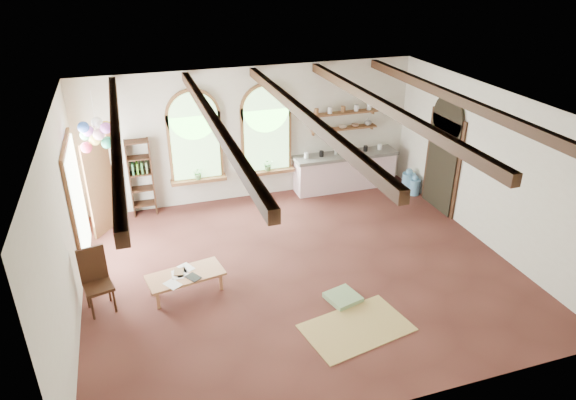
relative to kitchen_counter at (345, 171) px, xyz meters
name	(u,v)px	position (x,y,z in m)	size (l,w,h in m)	color
floor	(301,269)	(-2.30, -3.20, -0.48)	(8.00, 8.00, 0.00)	#5A2C25
ceiling_beams	(303,113)	(-2.30, -3.20, 2.62)	(6.20, 6.80, 0.18)	#351C11
window_left	(195,140)	(-3.70, 0.23, 1.16)	(1.30, 0.28, 2.20)	brown
window_right	(266,133)	(-2.00, 0.23, 1.16)	(1.30, 0.28, 2.20)	brown
left_doorway	(77,204)	(-6.25, -1.40, 0.67)	(0.10, 1.90, 2.50)	brown
right_doorway	(442,165)	(1.65, -1.70, 0.62)	(0.10, 1.30, 2.40)	black
kitchen_counter	(345,171)	(0.00, 0.00, 0.00)	(2.68, 0.62, 0.94)	silver
wall_shelf_lower	(344,128)	(0.00, 0.18, 1.07)	(1.70, 0.24, 0.04)	brown
wall_shelf_upper	(345,113)	(0.00, 0.18, 1.47)	(1.70, 0.24, 0.04)	brown
wall_clock	(389,110)	(1.25, 0.25, 1.42)	(0.32, 0.32, 0.04)	black
bookshelf	(141,178)	(-5.00, 0.12, 0.42)	(0.53, 0.32, 1.80)	#351C11
coffee_table	(186,276)	(-4.50, -3.27, -0.14)	(1.43, 0.84, 0.38)	#B87B54
side_chair	(100,293)	(-5.96, -3.31, -0.15)	(0.55, 0.55, 1.14)	#351C11
floor_mat	(357,328)	(-2.00, -5.11, -0.47)	(1.71, 1.06, 0.02)	tan
floor_cushion	(343,297)	(-1.91, -4.35, -0.43)	(0.53, 0.53, 0.09)	gray
water_jug_a	(408,182)	(1.45, -0.70, -0.20)	(0.33, 0.33, 0.63)	#5A93C2
water_jug_b	(415,186)	(1.52, -0.90, -0.25)	(0.27, 0.27, 0.52)	#5A93C2
balloon_cluster	(97,135)	(-5.71, -0.90, 1.86)	(0.66, 0.72, 1.14)	white
table_book	(174,272)	(-4.69, -3.17, -0.08)	(0.17, 0.25, 0.02)	olive
tablet	(193,277)	(-4.38, -3.42, -0.09)	(0.18, 0.27, 0.01)	black
potted_plant_left	(198,173)	(-3.70, 0.12, 0.37)	(0.27, 0.23, 0.30)	#598C4C
potted_plant_right	(268,165)	(-2.00, 0.12, 0.37)	(0.27, 0.23, 0.30)	#598C4C
shelf_cup_a	(316,129)	(-0.75, 0.18, 1.14)	(0.12, 0.10, 0.10)	white
shelf_cup_b	(329,127)	(-0.40, 0.18, 1.14)	(0.10, 0.10, 0.09)	beige
shelf_bowl_a	(342,127)	(-0.05, 0.18, 1.12)	(0.22, 0.22, 0.05)	beige
shelf_bowl_b	(355,125)	(0.30, 0.18, 1.12)	(0.20, 0.20, 0.06)	#8C664C
shelf_vase	(368,121)	(0.65, 0.18, 1.19)	(0.18, 0.18, 0.19)	slate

